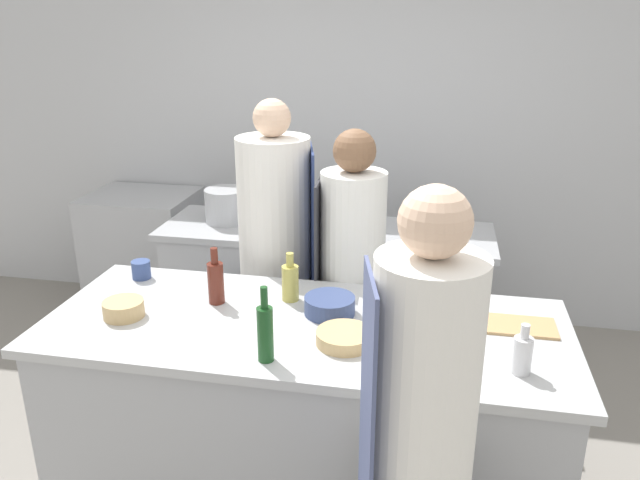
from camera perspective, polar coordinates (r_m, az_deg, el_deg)
wall_back at (r=4.53m, az=4.44°, el=10.13°), size 8.00×0.06×2.80m
prep_counter at (r=2.91m, az=-1.39°, el=-15.78°), size 2.23×0.90×0.94m
pass_counter at (r=3.98m, az=0.49°, el=-5.34°), size 2.02×0.64×0.94m
oven_range at (r=4.91m, az=-15.67°, el=-1.18°), size 0.76×0.63×0.92m
chef_at_prep_near at (r=2.05m, az=9.00°, el=-18.95°), size 0.36×0.35×1.75m
chef_at_stove at (r=3.43m, az=-4.02°, el=-2.09°), size 0.44×0.43×1.77m
chef_at_pass_far at (r=3.23m, az=2.88°, el=-4.43°), size 0.35×0.33×1.66m
bottle_olive_oil at (r=2.83m, az=-2.74°, el=-3.81°), size 0.08×0.08×0.23m
bottle_vinegar at (r=2.40m, az=18.01°, el=-9.86°), size 0.07×0.07×0.20m
bottle_wine at (r=2.84m, az=-9.51°, el=-3.74°), size 0.07×0.07×0.26m
bottle_cooking_oil at (r=2.35m, az=-5.03°, el=-8.36°), size 0.06×0.06×0.30m
bowl_mixing_large at (r=2.73m, az=0.89°, el=-6.00°), size 0.22×0.22×0.08m
bowl_prep_small at (r=2.50m, az=2.26°, el=-8.90°), size 0.23×0.23×0.05m
bowl_ceramic_blue at (r=2.83m, az=-17.52°, el=-6.01°), size 0.18×0.18×0.07m
bowl_wooden_salad at (r=2.51m, az=9.15°, el=-8.73°), size 0.24×0.24×0.08m
cup at (r=3.20m, az=-16.04°, el=-2.62°), size 0.09×0.09×0.09m
cutting_board at (r=2.75m, az=16.93°, el=-7.44°), size 0.38×0.18×0.01m
stockpot at (r=3.95m, az=-8.57°, el=3.14°), size 0.26×0.26×0.21m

